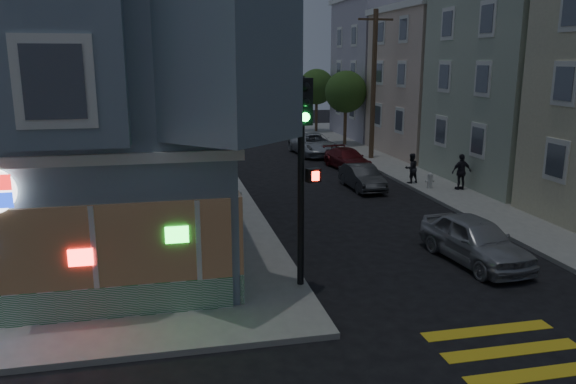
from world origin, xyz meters
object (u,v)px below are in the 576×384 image
object	(u,v)px
street_tree_far	(317,87)
street_tree_near	(346,92)
parked_car_b	(362,177)
fire_hydrant	(430,180)
parked_car_d	(313,144)
traffic_signal	(303,148)
pedestrian_a	(411,168)
pedestrian_b	(461,172)
parked_car_c	(347,159)
parked_car_a	(475,240)
utility_pole	(374,83)

from	to	relation	value
street_tree_far	street_tree_near	bearing A→B (deg)	-90.00
parked_car_b	fire_hydrant	distance (m)	3.24
parked_car_d	traffic_signal	xyz separation A→B (m)	(-6.13, -21.86, 3.25)
pedestrian_a	pedestrian_b	xyz separation A→B (m)	(1.70, -1.88, 0.11)
street_tree_near	parked_car_c	world-z (taller)	street_tree_near
parked_car_b	parked_car_c	world-z (taller)	parked_car_b
street_tree_near	parked_car_a	world-z (taller)	street_tree_near
utility_pole	street_tree_near	xyz separation A→B (m)	(0.20, 6.00, -0.86)
utility_pole	traffic_signal	world-z (taller)	utility_pole
street_tree_far	parked_car_a	world-z (taller)	street_tree_far
street_tree_far	parked_car_b	size ratio (longest dim) A/B	1.46
parked_car_b	parked_car_c	size ratio (longest dim) A/B	0.90
pedestrian_a	street_tree_far	bearing A→B (deg)	-105.11
utility_pole	street_tree_near	distance (m)	6.06
pedestrian_b	parked_car_a	distance (m)	9.81
traffic_signal	pedestrian_a	bearing A→B (deg)	39.49
pedestrian_a	parked_car_b	xyz separation A→B (m)	(-2.66, -0.21, -0.30)
utility_pole	parked_car_a	world-z (taller)	utility_pole
traffic_signal	parked_car_a	bearing A→B (deg)	-4.42
pedestrian_a	parked_car_b	distance (m)	2.68
utility_pole	pedestrian_a	xyz separation A→B (m)	(-0.70, -7.48, -3.90)
fire_hydrant	pedestrian_a	bearing A→B (deg)	107.07
utility_pole	pedestrian_a	bearing A→B (deg)	-95.35
utility_pole	traffic_signal	bearing A→B (deg)	-115.61
street_tree_near	pedestrian_a	xyz separation A→B (m)	(-0.90, -13.48, -3.04)
utility_pole	parked_car_d	size ratio (longest dim) A/B	1.76
street_tree_near	parked_car_d	size ratio (longest dim) A/B	1.04
pedestrian_a	parked_car_a	size ratio (longest dim) A/B	0.35
street_tree_near	traffic_signal	size ratio (longest dim) A/B	0.94
utility_pole	pedestrian_a	world-z (taller)	utility_pole
parked_car_b	fire_hydrant	size ratio (longest dim) A/B	4.78
fire_hydrant	pedestrian_b	bearing A→B (deg)	-24.23
pedestrian_b	parked_car_d	bearing A→B (deg)	-75.85
pedestrian_a	fire_hydrant	bearing A→B (deg)	94.36
parked_car_d	traffic_signal	bearing A→B (deg)	-108.05
pedestrian_b	parked_car_c	bearing A→B (deg)	-68.10
street_tree_near	utility_pole	bearing A→B (deg)	-91.91
pedestrian_a	fire_hydrant	world-z (taller)	pedestrian_a
utility_pole	parked_car_d	xyz separation A→B (m)	(-3.05, 2.72, -4.09)
utility_pole	fire_hydrant	world-z (taller)	utility_pole
street_tree_near	pedestrian_a	world-z (taller)	street_tree_near
street_tree_near	parked_car_b	bearing A→B (deg)	-104.58
fire_hydrant	street_tree_near	bearing A→B (deg)	88.05
traffic_signal	street_tree_near	bearing A→B (deg)	55.04
utility_pole	parked_car_d	bearing A→B (deg)	138.29
street_tree_far	parked_car_b	xyz separation A→B (m)	(-3.56, -21.68, -3.34)
street_tree_far	parked_car_a	size ratio (longest dim) A/B	1.24
traffic_signal	parked_car_b	bearing A→B (deg)	48.58
parked_car_d	fire_hydrant	size ratio (longest dim) A/B	6.71
pedestrian_a	parked_car_d	xyz separation A→B (m)	(-2.35, 10.19, -0.19)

